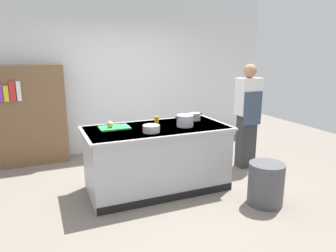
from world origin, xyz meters
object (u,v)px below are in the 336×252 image
sauce_pan (195,117)px  juice_cup (156,120)px  person_chef (248,114)px  mixing_bowl (151,129)px  bookshelf (32,116)px  trash_bin (266,184)px  stock_pot (185,121)px  onion (110,124)px

sauce_pan → juice_cup: bearing=175.2°
person_chef → mixing_bowl: bearing=113.6°
person_chef → juice_cup: bearing=99.4°
juice_cup → bookshelf: bookshelf is taller
trash_bin → bookshelf: size_ratio=0.32×
mixing_bowl → trash_bin: (1.27, -0.75, -0.67)m
sauce_pan → trash_bin: sauce_pan is taller
sauce_pan → trash_bin: 1.42m
stock_pot → juice_cup: stock_pot is taller
mixing_bowl → bookshelf: bearing=125.0°
onion → mixing_bowl: 0.58m
mixing_bowl → juice_cup: 0.53m
juice_cup → onion: bearing=-172.3°
stock_pot → person_chef: size_ratio=0.17×
onion → stock_pot: bearing=-14.2°
sauce_pan → bookshelf: (-2.27, 1.60, -0.10)m
trash_bin → person_chef: 1.49m
juice_cup → trash_bin: size_ratio=0.18×
onion → juice_cup: 0.70m
stock_pot → bookshelf: bookshelf is taller
mixing_bowl → bookshelf: size_ratio=0.13×
stock_pot → mixing_bowl: bearing=-167.3°
sauce_pan → person_chef: 1.01m
mixing_bowl → bookshelf: 2.47m
trash_bin → bookshelf: bookshelf is taller
stock_pot → sauce_pan: (0.31, 0.29, -0.02)m
mixing_bowl → stock_pot: bearing=12.7°
sauce_pan → mixing_bowl: bearing=-153.9°
onion → trash_bin: 2.16m
sauce_pan → bookshelf: bookshelf is taller
stock_pot → juice_cup: 0.45m
stock_pot → sauce_pan: size_ratio=1.26×
mixing_bowl → juice_cup: bearing=61.7°
person_chef → bookshelf: 3.62m
stock_pot → juice_cup: bearing=130.2°
mixing_bowl → trash_bin: mixing_bowl is taller
mixing_bowl → trash_bin: bearing=-30.8°
person_chef → sauce_pan: bearing=102.1°
onion → bookshelf: bookshelf is taller
sauce_pan → mixing_bowl: 0.94m
sauce_pan → bookshelf: 2.78m
onion → sauce_pan: (1.30, 0.04, -0.01)m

